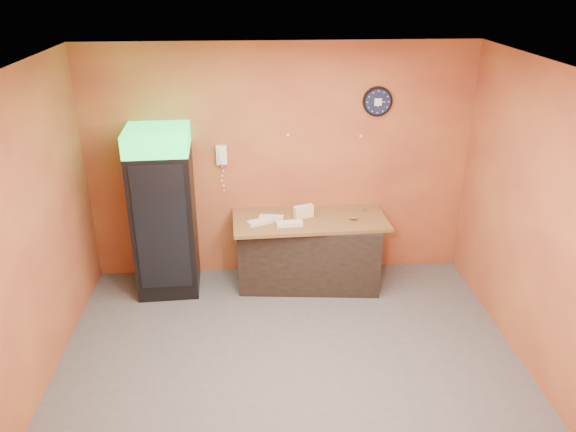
{
  "coord_description": "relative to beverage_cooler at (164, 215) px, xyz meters",
  "views": [
    {
      "loc": [
        -0.32,
        -4.27,
        3.52
      ],
      "look_at": [
        0.01,
        0.6,
        1.35
      ],
      "focal_mm": 35.0,
      "sensor_mm": 36.0,
      "label": 1
    }
  ],
  "objects": [
    {
      "name": "floor",
      "position": [
        1.34,
        -1.61,
        -0.95
      ],
      "size": [
        4.5,
        4.5,
        0.0
      ],
      "primitive_type": "plane",
      "color": "#47474C",
      "rests_on": "ground"
    },
    {
      "name": "back_wall",
      "position": [
        1.34,
        0.39,
        0.45
      ],
      "size": [
        4.5,
        0.02,
        2.8
      ],
      "primitive_type": "cube",
      "color": "#B86C34",
      "rests_on": "floor"
    },
    {
      "name": "left_wall",
      "position": [
        -0.91,
        -1.61,
        0.45
      ],
      "size": [
        0.02,
        4.0,
        2.8
      ],
      "primitive_type": "cube",
      "color": "#B86C34",
      "rests_on": "floor"
    },
    {
      "name": "right_wall",
      "position": [
        3.59,
        -1.61,
        0.45
      ],
      "size": [
        0.02,
        4.0,
        2.8
      ],
      "primitive_type": "cube",
      "color": "#B86C34",
      "rests_on": "floor"
    },
    {
      "name": "ceiling",
      "position": [
        1.34,
        -1.61,
        1.85
      ],
      "size": [
        4.5,
        4.0,
        0.02
      ],
      "primitive_type": "cube",
      "color": "white",
      "rests_on": "back_wall"
    },
    {
      "name": "beverage_cooler",
      "position": [
        0.0,
        0.0,
        0.0
      ],
      "size": [
        0.71,
        0.72,
        1.95
      ],
      "rotation": [
        0.0,
        0.0,
        0.05
      ],
      "color": "black",
      "rests_on": "floor"
    },
    {
      "name": "prep_counter",
      "position": [
        1.67,
        0.03,
        -0.54
      ],
      "size": [
        1.69,
        0.87,
        0.81
      ],
      "primitive_type": "cube",
      "rotation": [
        0.0,
        0.0,
        -0.09
      ],
      "color": "black",
      "rests_on": "floor"
    },
    {
      "name": "wall_clock",
      "position": [
        2.45,
        0.36,
        1.18
      ],
      "size": [
        0.34,
        0.06,
        0.34
      ],
      "color": "black",
      "rests_on": "back_wall"
    },
    {
      "name": "wall_phone",
      "position": [
        0.67,
        0.34,
        0.59
      ],
      "size": [
        0.12,
        0.11,
        0.22
      ],
      "color": "white",
      "rests_on": "back_wall"
    },
    {
      "name": "butcher_paper",
      "position": [
        1.67,
        0.03,
        -0.12
      ],
      "size": [
        1.81,
        0.87,
        0.04
      ],
      "primitive_type": "cube",
      "rotation": [
        0.0,
        0.0,
        0.04
      ],
      "color": "brown",
      "rests_on": "prep_counter"
    },
    {
      "name": "sub_roll_stack",
      "position": [
        1.6,
        0.06,
        -0.03
      ],
      "size": [
        0.24,
        0.16,
        0.15
      ],
      "rotation": [
        0.0,
        0.0,
        0.36
      ],
      "color": "beige",
      "rests_on": "butcher_paper"
    },
    {
      "name": "wrapped_sandwich_left",
      "position": [
        1.09,
        -0.08,
        -0.08
      ],
      "size": [
        0.31,
        0.23,
        0.04
      ],
      "primitive_type": "cube",
      "rotation": [
        0.0,
        0.0,
        0.46
      ],
      "color": "silver",
      "rests_on": "butcher_paper"
    },
    {
      "name": "wrapped_sandwich_mid",
      "position": [
        1.42,
        -0.15,
        -0.08
      ],
      "size": [
        0.31,
        0.14,
        0.04
      ],
      "primitive_type": "cube",
      "rotation": [
        0.0,
        0.0,
        0.09
      ],
      "color": "silver",
      "rests_on": "butcher_paper"
    },
    {
      "name": "wrapped_sandwich_right",
      "position": [
        1.22,
        0.03,
        -0.08
      ],
      "size": [
        0.29,
        0.16,
        0.04
      ],
      "primitive_type": "cube",
      "rotation": [
        0.0,
        0.0,
        -0.18
      ],
      "color": "silver",
      "rests_on": "butcher_paper"
    },
    {
      "name": "kitchen_tool",
      "position": [
        1.69,
        0.13,
        -0.06
      ],
      "size": [
        0.07,
        0.07,
        0.07
      ],
      "primitive_type": "cylinder",
      "color": "silver",
      "rests_on": "butcher_paper"
    }
  ]
}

